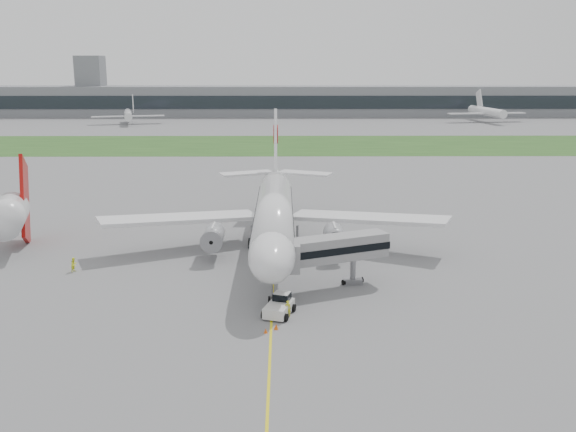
{
  "coord_description": "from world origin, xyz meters",
  "views": [
    {
      "loc": [
        1.18,
        -79.92,
        25.52
      ],
      "look_at": [
        1.85,
        2.0,
        5.68
      ],
      "focal_mm": 40.0,
      "sensor_mm": 36.0,
      "label": 1
    }
  ],
  "objects_px": {
    "ground_crew_near": "(288,309)",
    "airliner": "(274,211)",
    "jet_bridge": "(328,250)",
    "neighbor_aircraft": "(11,213)",
    "pushback_tug": "(280,305)"
  },
  "relations": [
    {
      "from": "airliner",
      "to": "jet_bridge",
      "type": "relative_size",
      "value": 4.09
    },
    {
      "from": "jet_bridge",
      "to": "neighbor_aircraft",
      "type": "xyz_separation_m",
      "value": [
        -42.22,
        15.7,
        0.64
      ]
    },
    {
      "from": "pushback_tug",
      "to": "neighbor_aircraft",
      "type": "xyz_separation_m",
      "value": [
        -36.77,
        23.01,
        4.4
      ]
    },
    {
      "from": "ground_crew_near",
      "to": "airliner",
      "type": "bearing_deg",
      "value": -84.49
    },
    {
      "from": "pushback_tug",
      "to": "neighbor_aircraft",
      "type": "relative_size",
      "value": 0.27
    },
    {
      "from": "jet_bridge",
      "to": "ground_crew_near",
      "type": "height_order",
      "value": "jet_bridge"
    },
    {
      "from": "airliner",
      "to": "neighbor_aircraft",
      "type": "bearing_deg",
      "value": 179.37
    },
    {
      "from": "pushback_tug",
      "to": "ground_crew_near",
      "type": "bearing_deg",
      "value": -26.29
    },
    {
      "from": "ground_crew_near",
      "to": "neighbor_aircraft",
      "type": "bearing_deg",
      "value": -30.88
    },
    {
      "from": "jet_bridge",
      "to": "ground_crew_near",
      "type": "bearing_deg",
      "value": -142.42
    },
    {
      "from": "jet_bridge",
      "to": "ground_crew_near",
      "type": "xyz_separation_m",
      "value": [
        -4.62,
        -8.12,
        -3.81
      ]
    },
    {
      "from": "airliner",
      "to": "jet_bridge",
      "type": "xyz_separation_m",
      "value": [
        6.28,
        -15.3,
        -0.95
      ]
    },
    {
      "from": "airliner",
      "to": "neighbor_aircraft",
      "type": "relative_size",
      "value": 3.23
    },
    {
      "from": "airliner",
      "to": "pushback_tug",
      "type": "height_order",
      "value": "airliner"
    },
    {
      "from": "airliner",
      "to": "pushback_tug",
      "type": "relative_size",
      "value": 11.92
    }
  ]
}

